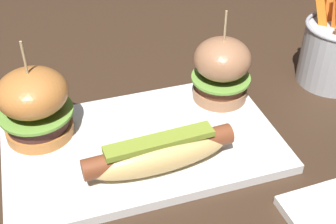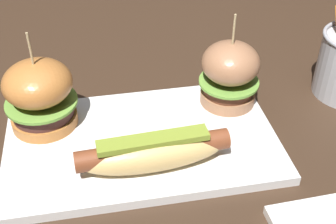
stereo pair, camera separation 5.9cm
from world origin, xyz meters
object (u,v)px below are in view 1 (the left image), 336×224
(platter_main, at_px, (142,144))
(slider_left, at_px, (35,104))
(fries_bucket, at_px, (336,51))
(slider_right, at_px, (222,69))
(hot_dog, at_px, (160,153))

(platter_main, distance_m, slider_left, 0.15)
(platter_main, distance_m, fries_bucket, 0.35)
(slider_right, bearing_deg, fries_bucket, 2.04)
(hot_dog, xyz_separation_m, fries_bucket, (0.33, 0.13, 0.02))
(slider_left, height_order, slider_right, same)
(platter_main, xyz_separation_m, hot_dog, (0.01, -0.06, 0.03))
(platter_main, distance_m, slider_right, 0.16)
(platter_main, relative_size, fries_bucket, 2.45)
(hot_dog, height_order, slider_left, slider_left)
(hot_dog, relative_size, slider_right, 1.36)
(platter_main, distance_m, hot_dog, 0.06)
(platter_main, xyz_separation_m, slider_right, (0.14, 0.06, 0.06))
(slider_left, distance_m, slider_right, 0.27)
(slider_right, distance_m, fries_bucket, 0.20)
(slider_right, xyz_separation_m, fries_bucket, (0.20, 0.01, -0.01))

